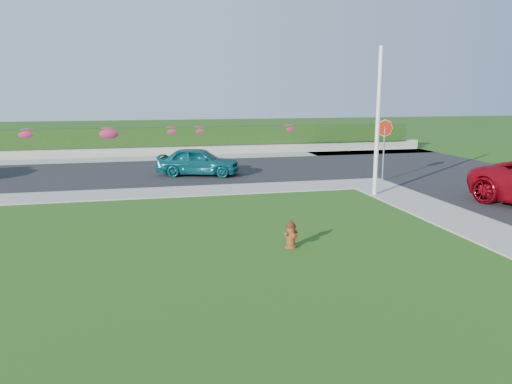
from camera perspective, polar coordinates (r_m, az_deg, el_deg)
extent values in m
plane|color=black|center=(10.98, -0.46, -8.91)|extent=(120.00, 120.00, 0.00)
cube|color=black|center=(24.50, -19.33, 1.87)|extent=(26.00, 8.00, 0.04)
cube|color=gray|center=(19.78, -23.71, -0.61)|extent=(24.00, 2.00, 0.04)
cube|color=gray|center=(21.50, 12.66, 0.98)|extent=(2.00, 2.00, 0.04)
cube|color=gray|center=(29.32, -10.50, 3.80)|extent=(34.00, 2.00, 0.04)
cube|color=gray|center=(30.77, -10.65, 4.67)|extent=(34.00, 0.40, 0.60)
cube|color=black|center=(30.79, -10.72, 6.26)|extent=(32.00, 0.90, 1.10)
cylinder|color=#58210D|center=(12.53, 3.98, -6.16)|extent=(0.30, 0.30, 0.07)
cylinder|color=#58210D|center=(12.45, 4.00, -4.99)|extent=(0.20, 0.20, 0.46)
cylinder|color=black|center=(12.39, 4.02, -3.96)|extent=(0.25, 0.25, 0.04)
sphere|color=black|center=(12.38, 4.02, -3.84)|extent=(0.20, 0.20, 0.20)
cylinder|color=black|center=(12.35, 4.03, -3.33)|extent=(0.06, 0.06, 0.06)
cylinder|color=#58210D|center=(12.35, 3.53, -4.78)|extent=(0.12, 0.12, 0.10)
cylinder|color=#58210D|center=(12.52, 4.47, -4.57)|extent=(0.12, 0.12, 0.10)
cylinder|color=#58210D|center=(12.35, 4.40, -5.05)|extent=(0.16, 0.15, 0.13)
imported|color=#0B4F58|center=(22.96, -6.62, 3.50)|extent=(4.03, 2.58, 1.28)
cylinder|color=silver|center=(18.81, 13.75, 7.70)|extent=(0.16, 0.16, 5.40)
cylinder|color=slate|center=(21.89, 14.37, 4.15)|extent=(0.06, 0.06, 2.36)
cylinder|color=#B8220C|center=(21.79, 14.52, 7.08)|extent=(0.69, 0.04, 0.69)
cylinder|color=white|center=(21.79, 14.52, 7.08)|extent=(0.73, 0.03, 0.73)
ellipsoid|color=#BA1F53|center=(31.28, -24.71, 6.02)|extent=(1.34, 0.86, 0.67)
ellipsoid|color=#BA1F53|center=(30.70, -16.44, 6.44)|extent=(1.55, 1.00, 0.77)
ellipsoid|color=#BA1F53|center=(30.69, -9.60, 6.85)|extent=(1.25, 0.80, 0.62)
ellipsoid|color=#BA1F53|center=(30.84, -6.49, 6.97)|extent=(1.21, 0.78, 0.61)
ellipsoid|color=#BA1F53|center=(31.98, 3.74, 7.18)|extent=(1.21, 0.78, 0.61)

